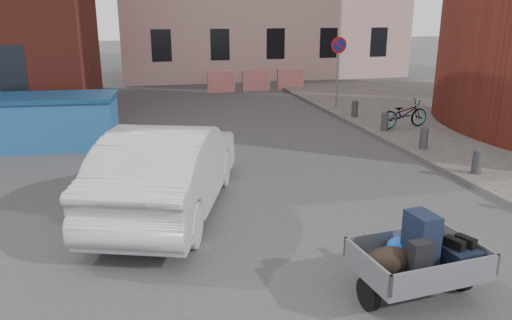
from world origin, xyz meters
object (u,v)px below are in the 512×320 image
object	(u,v)px
dumpster	(53,121)
silver_car	(169,168)
bicycle	(404,114)
trailer	(418,258)

from	to	relation	value
dumpster	silver_car	world-z (taller)	silver_car
dumpster	bicycle	bearing A→B (deg)	1.33
silver_car	bicycle	xyz separation A→B (m)	(7.72, 4.84, -0.27)
trailer	silver_car	bearing A→B (deg)	120.85
dumpster	silver_car	size ratio (longest dim) A/B	0.71
dumpster	bicycle	xyz separation A→B (m)	(10.54, -0.66, -0.17)
trailer	dumpster	xyz separation A→B (m)	(-5.72, 9.45, 0.13)
silver_car	bicycle	world-z (taller)	silver_car
silver_car	dumpster	bearing A→B (deg)	-43.60
trailer	dumpster	world-z (taller)	dumpster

